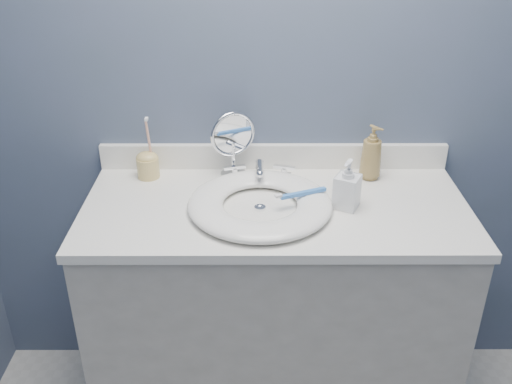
{
  "coord_description": "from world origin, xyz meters",
  "views": [
    {
      "loc": [
        -0.07,
        -0.59,
        1.77
      ],
      "look_at": [
        -0.06,
        0.94,
        0.94
      ],
      "focal_mm": 40.0,
      "sensor_mm": 36.0,
      "label": 1
    }
  ],
  "objects_px": {
    "toothbrush_holder": "(148,164)",
    "makeup_mirror": "(233,142)",
    "soap_bottle_amber": "(372,152)",
    "soap_bottle_clear": "(347,184)"
  },
  "relations": [
    {
      "from": "makeup_mirror",
      "to": "toothbrush_holder",
      "type": "relative_size",
      "value": 1.08
    },
    {
      "from": "soap_bottle_clear",
      "to": "toothbrush_holder",
      "type": "distance_m",
      "value": 0.69
    },
    {
      "from": "toothbrush_holder",
      "to": "makeup_mirror",
      "type": "bearing_deg",
      "value": 1.61
    },
    {
      "from": "soap_bottle_amber",
      "to": "toothbrush_holder",
      "type": "height_order",
      "value": "toothbrush_holder"
    },
    {
      "from": "soap_bottle_amber",
      "to": "makeup_mirror",
      "type": "bearing_deg",
      "value": 138.49
    },
    {
      "from": "makeup_mirror",
      "to": "toothbrush_holder",
      "type": "bearing_deg",
      "value": 157.69
    },
    {
      "from": "soap_bottle_amber",
      "to": "toothbrush_holder",
      "type": "bearing_deg",
      "value": 139.85
    },
    {
      "from": "makeup_mirror",
      "to": "soap_bottle_clear",
      "type": "distance_m",
      "value": 0.42
    },
    {
      "from": "soap_bottle_clear",
      "to": "toothbrush_holder",
      "type": "xyz_separation_m",
      "value": [
        -0.65,
        0.21,
        -0.03
      ]
    },
    {
      "from": "soap_bottle_clear",
      "to": "toothbrush_holder",
      "type": "height_order",
      "value": "toothbrush_holder"
    }
  ]
}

